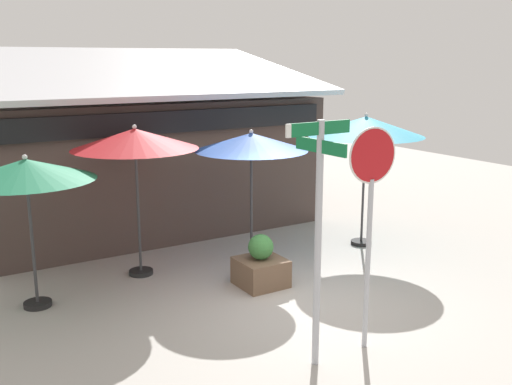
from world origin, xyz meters
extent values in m
cube|color=#ADA8A0|center=(0.00, 0.00, -0.05)|extent=(28.00, 28.00, 0.10)
cube|color=#473833|center=(-0.55, 5.94, 1.50)|extent=(7.65, 4.45, 3.01)
cube|color=silver|center=(-0.55, 5.79, 3.64)|extent=(8.15, 5.08, 1.10)
cube|color=black|center=(-0.55, 3.66, 2.66)|extent=(7.05, 0.16, 0.44)
cylinder|color=#A8AAB2|center=(-1.12, -1.82, 1.59)|extent=(0.09, 0.09, 3.19)
cube|color=#116B38|center=(-1.12, -1.82, 3.09)|extent=(0.91, 0.07, 0.16)
cube|color=#116B38|center=(-1.12, -1.82, 2.87)|extent=(0.07, 0.91, 0.16)
cube|color=white|center=(-1.61, -1.84, 3.09)|extent=(0.06, 0.04, 0.16)
cylinder|color=#A8AAB2|center=(-0.25, -1.80, 1.18)|extent=(0.07, 0.07, 2.37)
cylinder|color=white|center=(-0.25, -1.80, 2.68)|extent=(0.74, 0.06, 0.74)
cylinder|color=red|center=(-0.25, -1.80, 2.68)|extent=(0.69, 0.07, 0.69)
cylinder|color=black|center=(-3.82, 1.99, 0.04)|extent=(0.44, 0.44, 0.08)
cylinder|color=#333335|center=(-3.82, 1.99, 1.06)|extent=(0.05, 0.05, 2.13)
cone|color=#1E724C|center=(-3.82, 1.99, 2.24)|extent=(2.11, 2.11, 0.33)
sphere|color=silver|center=(-3.82, 1.99, 2.44)|extent=(0.08, 0.08, 0.08)
cylinder|color=black|center=(-1.87, 2.49, 0.04)|extent=(0.44, 0.44, 0.08)
cylinder|color=#333335|center=(-1.87, 2.49, 1.20)|extent=(0.05, 0.05, 2.40)
cone|color=#B21E23|center=(-1.87, 2.49, 2.53)|extent=(2.25, 2.25, 0.36)
sphere|color=silver|center=(-1.87, 2.49, 2.74)|extent=(0.08, 0.08, 0.08)
cylinder|color=black|center=(0.24, 2.04, 0.04)|extent=(0.44, 0.44, 0.08)
cylinder|color=#333335|center=(0.24, 2.04, 1.13)|extent=(0.05, 0.05, 2.25)
cone|color=#2D56B7|center=(0.24, 2.04, 2.37)|extent=(2.16, 2.16, 0.33)
sphere|color=silver|center=(0.24, 2.04, 2.57)|extent=(0.08, 0.08, 0.08)
cylinder|color=black|center=(2.82, 1.71, 0.04)|extent=(0.44, 0.44, 0.08)
cylinder|color=#333335|center=(2.82, 1.71, 1.20)|extent=(0.05, 0.05, 2.39)
cone|color=#2D99BC|center=(2.82, 1.71, 2.55)|extent=(2.41, 2.41, 0.41)
sphere|color=silver|center=(2.82, 1.71, 2.78)|extent=(0.08, 0.08, 0.08)
cube|color=brown|center=(-0.28, 0.86, 0.24)|extent=(0.79, 0.79, 0.49)
sphere|color=#387538|center=(-0.28, 0.86, 0.71)|extent=(0.45, 0.45, 0.45)
camera|label=1|loc=(-5.44, -7.33, 3.88)|focal=41.01mm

